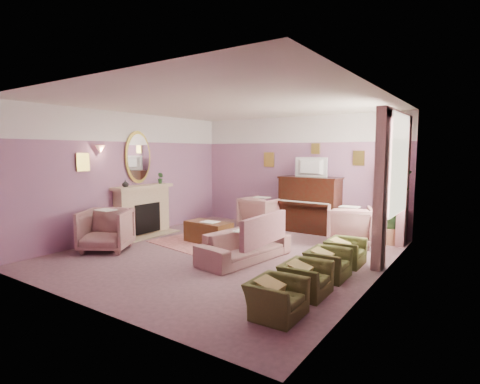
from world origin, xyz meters
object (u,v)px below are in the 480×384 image
Objects in this scene: olive_chair_c at (328,259)px; olive_chair_d at (345,248)px; olive_chair_a at (277,292)px; sofa at (245,240)px; floral_armchair_front at (106,228)px; olive_chair_b at (306,273)px; television at (310,166)px; coffee_table at (208,232)px; floral_armchair_left at (261,211)px; floral_armchair_right at (349,224)px; piano at (310,205)px; side_table at (390,226)px.

olive_chair_d is (0.00, 0.82, 0.00)m from olive_chair_c.
sofa is at bearing 132.68° from olive_chair_a.
olive_chair_b is at bearing 1.33° from floral_armchair_front.
television reaches higher than coffee_table.
sofa is at bearing -89.62° from television.
sofa is 2.72× the size of olive_chair_c.
olive_chair_a is (1.59, -4.53, -1.31)m from television.
floral_armchair_left is 1.35× the size of olive_chair_a.
television is at bearing 55.87° from floral_armchair_front.
olive_chair_c is (0.00, 0.82, 0.00)m from olive_chair_b.
olive_chair_d is at bearing -74.41° from floral_armchair_right.
piano is 1.75× the size of television.
olive_chair_b is at bearing -66.82° from television.
sofa is 1.74m from olive_chair_d.
piano is 1.47m from floral_armchair_right.
olive_chair_b is (2.68, -3.31, -0.16)m from floral_armchair_left.
piano is at bearing 146.99° from floral_armchair_right.
side_table is at bearing 85.87° from olive_chair_b.
floral_armchair_left is 1.00× the size of floral_armchair_front.
olive_chair_a is 2.46m from olive_chair_d.
coffee_table is 2.06m from floral_armchair_front.
television reaches higher than side_table.
floral_armchair_left is 3.16m from olive_chair_d.
olive_chair_d is at bearing -52.48° from television.
television is 3.08m from sofa.
television is at bearing 19.92° from floral_armchair_left.
olive_chair_c is (1.57, -0.06, -0.08)m from sofa.
floral_armchair_left reaches higher than sofa.
floral_armchair_left is at bearing 128.95° from olive_chair_b.
olive_chair_d is at bearing 22.63° from floral_armchair_front.
olive_chair_c is at bearing -90.00° from olive_chair_d.
olive_chair_c is 0.82m from olive_chair_d.
piano is 0.77× the size of sofa.
floral_armchair_right is 1.35× the size of olive_chair_b.
floral_armchair_left is at bearing 82.43° from coffee_table.
piano is 2.08× the size of olive_chair_c.
television is 0.88× the size of floral_armchair_right.
coffee_table is 1.49× the size of olive_chair_a.
sofa is 2.72× the size of olive_chair_d.
olive_chair_a is 0.96× the size of side_table.
piano is 1.55× the size of floral_armchair_left.
olive_chair_b is (1.59, -3.76, -0.36)m from piano.
olive_chair_c is at bearing -61.61° from piano.
side_table reaches higher than olive_chair_c.
floral_armchair_front is at bearing -178.67° from olive_chair_b.
floral_armchair_left is 2.33m from floral_armchair_right.
floral_armchair_left and floral_armchair_right have the same top height.
side_table is (1.86, -0.04, -0.30)m from piano.
olive_chair_a is at bearing -9.84° from floral_armchair_front.
piano is at bearing 126.86° from olive_chair_d.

